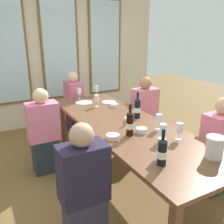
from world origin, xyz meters
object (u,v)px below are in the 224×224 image
at_px(tasting_bowl_1, 114,105).
at_px(wine_glass_6, 79,91).
at_px(tasting_bowl_3, 113,137).
at_px(wine_glass_5, 179,129).
at_px(dining_table, 124,128).
at_px(wine_glass_3, 163,129).
at_px(wine_bottle_1, 130,124).
at_px(wine_bottle_2, 162,152).
at_px(seated_person_0, 44,133).
at_px(seated_person_2, 84,191).
at_px(wine_glass_2, 97,98).
at_px(seated_person_3, 218,149).
at_px(wine_bottle_0, 137,108).
at_px(seated_person_4, 74,104).
at_px(tasting_bowl_0, 129,119).
at_px(seated_person_1, 144,114).
at_px(wine_glass_4, 159,119).
at_px(tasting_bowl_2, 141,130).
at_px(wine_glass_0, 162,144).
at_px(wine_glass_1, 96,89).
at_px(metal_pitcher, 215,147).
at_px(white_plate_0, 109,102).
at_px(white_plate_1, 84,102).

relative_size(tasting_bowl_1, wine_glass_6, 0.68).
relative_size(tasting_bowl_3, wine_glass_5, 0.76).
relative_size(dining_table, wine_glass_3, 15.80).
bearing_deg(wine_bottle_1, wine_bottle_2, -98.36).
height_order(seated_person_0, seated_person_2, same).
xyz_separation_m(wine_glass_2, seated_person_3, (0.79, -1.45, -0.34)).
height_order(wine_bottle_0, wine_bottle_2, wine_bottle_0).
relative_size(tasting_bowl_1, seated_person_4, 0.11).
bearing_deg(tasting_bowl_0, seated_person_0, 145.41).
bearing_deg(seated_person_2, seated_person_1, 40.92).
bearing_deg(wine_glass_6, wine_glass_4, -80.10).
bearing_deg(seated_person_1, seated_person_0, -178.47).
bearing_deg(dining_table, wine_glass_2, 89.99).
distance_m(wine_bottle_0, wine_bottle_2, 1.13).
height_order(wine_glass_6, seated_person_3, seated_person_3).
bearing_deg(seated_person_0, tasting_bowl_1, -0.41).
relative_size(tasting_bowl_2, seated_person_0, 0.11).
relative_size(wine_bottle_2, wine_glass_6, 1.72).
distance_m(seated_person_1, seated_person_3, 1.38).
distance_m(wine_glass_0, wine_glass_6, 2.13).
height_order(wine_glass_1, seated_person_1, seated_person_1).
xyz_separation_m(tasting_bowl_3, seated_person_1, (1.12, 1.01, -0.24)).
bearing_deg(tasting_bowl_2, wine_bottle_1, -179.79).
bearing_deg(wine_glass_6, tasting_bowl_2, -87.45).
bearing_deg(wine_glass_4, metal_pitcher, -89.38).
bearing_deg(tasting_bowl_1, wine_glass_3, -96.66).
relative_size(metal_pitcher, wine_glass_4, 1.09).
distance_m(tasting_bowl_0, seated_person_3, 1.04).
distance_m(tasting_bowl_3, seated_person_4, 2.09).
distance_m(metal_pitcher, seated_person_1, 1.86).
distance_m(seated_person_0, seated_person_2, 1.33).
xyz_separation_m(wine_glass_2, seated_person_2, (-0.79, -1.44, -0.34)).
bearing_deg(wine_glass_2, metal_pitcher, -82.65).
bearing_deg(wine_glass_4, wine_bottle_0, 88.38).
bearing_deg(white_plate_0, wine_glass_6, 126.65).
bearing_deg(wine_bottle_2, wine_glass_0, 52.16).
distance_m(wine_bottle_0, seated_person_4, 1.69).
bearing_deg(wine_glass_1, dining_table, -101.01).
bearing_deg(wine_glass_0, tasting_bowl_2, 72.44).
distance_m(tasting_bowl_0, seated_person_4, 1.71).
xyz_separation_m(white_plate_1, tasting_bowl_2, (0.10, -1.35, 0.02)).
bearing_deg(tasting_bowl_2, wine_glass_4, -4.19).
xyz_separation_m(wine_bottle_0, wine_glass_1, (0.01, 1.22, -0.01)).
height_order(wine_glass_3, wine_glass_5, same).
relative_size(wine_bottle_0, tasting_bowl_2, 2.73).
relative_size(wine_bottle_1, wine_glass_1, 1.89).
height_order(metal_pitcher, wine_glass_5, metal_pitcher).
bearing_deg(tasting_bowl_2, wine_glass_2, 90.76).
distance_m(tasting_bowl_0, seated_person_1, 0.99).
distance_m(wine_glass_1, seated_person_2, 2.27).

